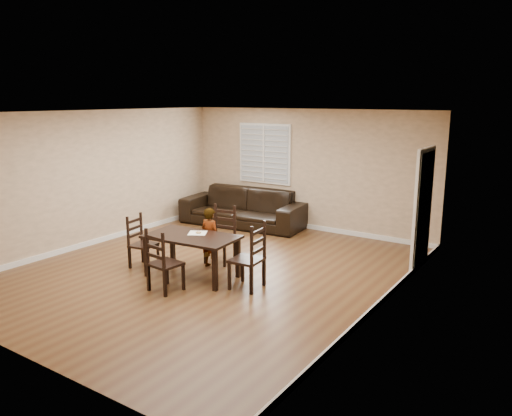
# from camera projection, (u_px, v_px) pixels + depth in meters

# --- Properties ---
(ground) EXTENTS (7.00, 7.00, 0.00)m
(ground) POSITION_uv_depth(u_px,v_px,m) (210.00, 271.00, 8.65)
(ground) COLOR brown
(ground) RESTS_ON ground
(room) EXTENTS (6.04, 7.04, 2.72)m
(room) POSITION_uv_depth(u_px,v_px,m) (216.00, 166.00, 8.39)
(room) COLOR #D3B48E
(room) RESTS_ON ground
(dining_table) EXTENTS (1.59, 0.98, 0.71)m
(dining_table) POSITION_uv_depth(u_px,v_px,m) (192.00, 241.00, 8.23)
(dining_table) COLOR black
(dining_table) RESTS_ON ground
(chair_near) EXTENTS (0.52, 0.49, 1.03)m
(chair_near) POSITION_uv_depth(u_px,v_px,m) (223.00, 236.00, 9.10)
(chair_near) COLOR black
(chair_near) RESTS_ON ground
(chair_far) EXTENTS (0.50, 0.47, 1.00)m
(chair_far) POSITION_uv_depth(u_px,v_px,m) (159.00, 264.00, 7.58)
(chair_far) COLOR black
(chair_far) RESTS_ON ground
(chair_left) EXTENTS (0.45, 0.47, 0.93)m
(chair_left) POSITION_uv_depth(u_px,v_px,m) (138.00, 243.00, 8.81)
(chair_left) COLOR black
(chair_left) RESTS_ON ground
(chair_right) EXTENTS (0.49, 0.52, 1.07)m
(chair_right) POSITION_uv_depth(u_px,v_px,m) (254.00, 259.00, 7.71)
(chair_right) COLOR black
(chair_right) RESTS_ON ground
(child) EXTENTS (0.41, 0.29, 1.07)m
(child) POSITION_uv_depth(u_px,v_px,m) (210.00, 238.00, 8.72)
(child) COLOR gray
(child) RESTS_ON ground
(napkin) EXTENTS (0.40, 0.40, 0.00)m
(napkin) POSITION_uv_depth(u_px,v_px,m) (198.00, 233.00, 8.35)
(napkin) COLOR silver
(napkin) RESTS_ON dining_table
(donut) EXTENTS (0.09, 0.09, 0.03)m
(donut) POSITION_uv_depth(u_px,v_px,m) (198.00, 232.00, 8.34)
(donut) COLOR #B38040
(donut) RESTS_ON napkin
(sofa) EXTENTS (3.01, 1.42, 0.85)m
(sofa) POSITION_uv_depth(u_px,v_px,m) (243.00, 207.00, 11.66)
(sofa) COLOR black
(sofa) RESTS_ON ground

